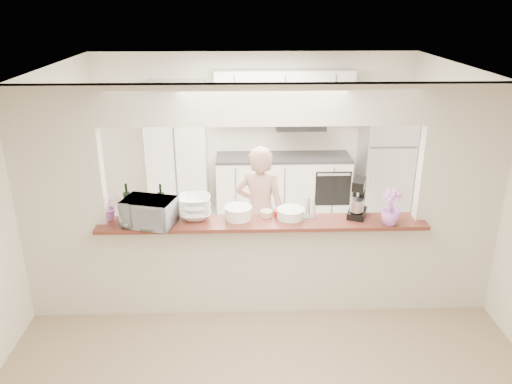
{
  "coord_description": "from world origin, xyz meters",
  "views": [
    {
      "loc": [
        -0.21,
        -4.75,
        3.26
      ],
      "look_at": [
        -0.06,
        0.3,
        1.28
      ],
      "focal_mm": 35.0,
      "sensor_mm": 36.0,
      "label": 1
    }
  ],
  "objects_px": {
    "stand_mixer": "(358,199)",
    "person": "(260,212)",
    "refrigerator": "(385,162)",
    "toaster_oven": "(149,212)"
  },
  "relations": [
    {
      "from": "stand_mixer",
      "to": "person",
      "type": "relative_size",
      "value": 0.25
    },
    {
      "from": "refrigerator",
      "to": "person",
      "type": "xyz_separation_m",
      "value": [
        -2.04,
        -1.85,
        -0.03
      ]
    },
    {
      "from": "toaster_oven",
      "to": "stand_mixer",
      "type": "relative_size",
      "value": 1.22
    },
    {
      "from": "toaster_oven",
      "to": "stand_mixer",
      "type": "distance_m",
      "value": 2.17
    },
    {
      "from": "toaster_oven",
      "to": "person",
      "type": "xyz_separation_m",
      "value": [
        1.16,
        0.9,
        -0.41
      ]
    },
    {
      "from": "toaster_oven",
      "to": "person",
      "type": "distance_m",
      "value": 1.52
    },
    {
      "from": "toaster_oven",
      "to": "stand_mixer",
      "type": "bearing_deg",
      "value": 19.82
    },
    {
      "from": "refrigerator",
      "to": "person",
      "type": "bearing_deg",
      "value": -137.79
    },
    {
      "from": "stand_mixer",
      "to": "person",
      "type": "distance_m",
      "value": 1.32
    },
    {
      "from": "refrigerator",
      "to": "stand_mixer",
      "type": "xyz_separation_m",
      "value": [
        -1.04,
        -2.59,
        0.43
      ]
    }
  ]
}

